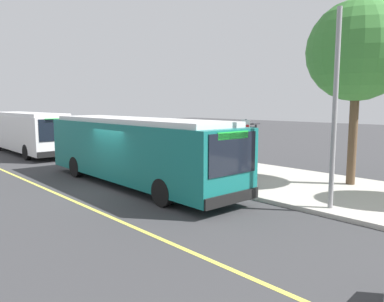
{
  "coord_description": "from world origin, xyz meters",
  "views": [
    {
      "loc": [
        13.46,
        -7.94,
        3.54
      ],
      "look_at": [
        3.11,
        1.57,
        1.76
      ],
      "focal_mm": 34.51,
      "sensor_mm": 36.0,
      "label": 1
    }
  ],
  "objects_px": {
    "transit_bus_second": "(27,131)",
    "route_sign_post": "(245,144)",
    "waiting_bench": "(231,161)",
    "transit_bus_main": "(135,149)"
  },
  "relations": [
    {
      "from": "transit_bus_main",
      "to": "route_sign_post",
      "type": "xyz_separation_m",
      "value": [
        3.98,
        2.69,
        0.34
      ]
    },
    {
      "from": "transit_bus_main",
      "to": "waiting_bench",
      "type": "relative_size",
      "value": 7.3
    },
    {
      "from": "transit_bus_second",
      "to": "waiting_bench",
      "type": "relative_size",
      "value": 7.01
    },
    {
      "from": "transit_bus_second",
      "to": "waiting_bench",
      "type": "distance_m",
      "value": 16.09
    },
    {
      "from": "transit_bus_second",
      "to": "waiting_bench",
      "type": "xyz_separation_m",
      "value": [
        15.29,
        4.92,
        -0.98
      ]
    },
    {
      "from": "transit_bus_second",
      "to": "route_sign_post",
      "type": "bearing_deg",
      "value": 7.52
    },
    {
      "from": "transit_bus_main",
      "to": "route_sign_post",
      "type": "distance_m",
      "value": 4.82
    },
    {
      "from": "waiting_bench",
      "to": "route_sign_post",
      "type": "relative_size",
      "value": 0.57
    },
    {
      "from": "transit_bus_main",
      "to": "waiting_bench",
      "type": "distance_m",
      "value": 5.38
    },
    {
      "from": "transit_bus_second",
      "to": "route_sign_post",
      "type": "distance_m",
      "value": 18.44
    }
  ]
}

